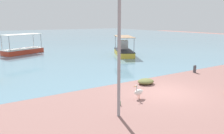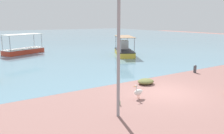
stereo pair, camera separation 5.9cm
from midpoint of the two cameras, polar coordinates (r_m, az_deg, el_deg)
The scene contains 9 objects.
ground at distance 13.49m, azimuth 13.79°, elevation -6.35°, with size 120.00×120.00×0.00m, color #8E615A.
harbor_water at distance 57.78m, azimuth -22.63°, elevation 7.00°, with size 110.00×90.00×0.00m, color #628B9E.
fishing_boat_far_right at distance 26.89m, azimuth 2.99°, elevation 4.43°, with size 3.85×5.39×2.31m.
fishing_boat_far_left at distance 30.27m, azimuth -22.28°, elevation 4.19°, with size 5.43×3.89×2.48m.
pelican at distance 12.04m, azimuth 6.77°, elevation -6.45°, with size 0.81×0.35×0.80m.
lamp_post at distance 9.14m, azimuth 1.68°, elevation 6.73°, with size 0.28×0.28×5.95m.
mooring_bollard at distance 19.03m, azimuth 20.71°, elevation -0.36°, with size 0.25×0.25×0.64m.
net_pile at distance 14.84m, azimuth 8.71°, elevation -3.73°, with size 1.14×0.97×0.36m, color olive.
glass_bottle at distance 11.14m, azimuth 1.96°, elevation -9.39°, with size 0.07×0.07×0.27m.
Camera 1 is at (-9.28, -8.87, 4.18)m, focal length 35.00 mm.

